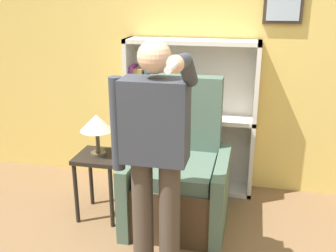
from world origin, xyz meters
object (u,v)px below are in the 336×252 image
(armchair, at_px, (179,179))
(side_table, at_px, (99,168))
(bookcase, at_px, (178,121))
(table_lamp, at_px, (97,124))
(person_standing, at_px, (155,148))

(armchair, relative_size, side_table, 2.10)
(bookcase, bearing_deg, table_lamp, -127.34)
(armchair, xyz_separation_m, person_standing, (-0.04, -0.71, 0.57))
(armchair, height_order, person_standing, person_standing)
(armchair, bearing_deg, table_lamp, -172.63)
(side_table, relative_size, table_lamp, 1.62)
(bookcase, distance_m, person_standing, 1.39)
(bookcase, distance_m, table_lamp, 0.94)
(side_table, bearing_deg, armchair, 7.37)
(armchair, distance_m, table_lamp, 0.86)
(armchair, bearing_deg, person_standing, -92.83)
(bookcase, relative_size, side_table, 2.56)
(person_standing, height_order, table_lamp, person_standing)
(bookcase, height_order, side_table, bookcase)
(armchair, xyz_separation_m, side_table, (-0.70, -0.09, 0.08))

